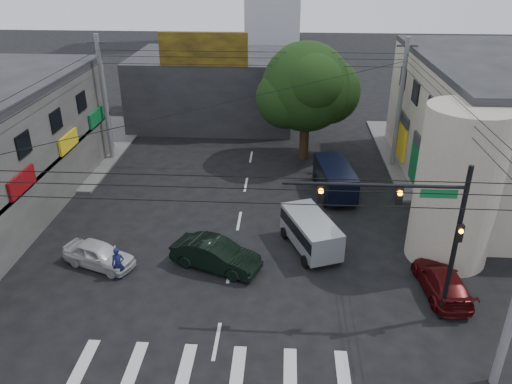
# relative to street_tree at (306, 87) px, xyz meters

# --- Properties ---
(ground) EXTENTS (160.00, 160.00, 0.00)m
(ground) POSITION_rel_street_tree_xyz_m (-4.00, -17.00, -5.47)
(ground) COLOR black
(ground) RESTS_ON ground
(sidewalk_far_left) EXTENTS (16.00, 16.00, 0.15)m
(sidewalk_far_left) POSITION_rel_street_tree_xyz_m (-22.00, 1.00, -5.40)
(sidewalk_far_left) COLOR #514F4C
(sidewalk_far_left) RESTS_ON ground
(sidewalk_far_right) EXTENTS (16.00, 16.00, 0.15)m
(sidewalk_far_right) POSITION_rel_street_tree_xyz_m (14.00, 1.00, -5.40)
(sidewalk_far_right) COLOR #514F4C
(sidewalk_far_right) RESTS_ON ground
(corner_column) EXTENTS (4.00, 4.00, 8.00)m
(corner_column) POSITION_rel_street_tree_xyz_m (7.00, -13.00, -1.47)
(corner_column) COLOR #9F957E
(corner_column) RESTS_ON ground
(building_far) EXTENTS (14.00, 10.00, 6.00)m
(building_far) POSITION_rel_street_tree_xyz_m (-8.00, 9.00, -2.47)
(building_far) COLOR #232326
(building_far) RESTS_ON ground
(billboard) EXTENTS (7.00, 0.30, 2.60)m
(billboard) POSITION_rel_street_tree_xyz_m (-8.00, 4.10, 1.83)
(billboard) COLOR olive
(billboard) RESTS_ON building_far
(street_tree) EXTENTS (6.40, 6.40, 8.70)m
(street_tree) POSITION_rel_street_tree_xyz_m (0.00, 0.00, 0.00)
(street_tree) COLOR black
(street_tree) RESTS_ON ground
(traffic_gantry) EXTENTS (7.10, 0.35, 7.20)m
(traffic_gantry) POSITION_rel_street_tree_xyz_m (3.82, -18.00, -0.64)
(traffic_gantry) COLOR black
(traffic_gantry) RESTS_ON ground
(utility_pole_far_left) EXTENTS (0.32, 0.32, 9.20)m
(utility_pole_far_left) POSITION_rel_street_tree_xyz_m (-14.50, -1.00, -0.87)
(utility_pole_far_left) COLOR #59595B
(utility_pole_far_left) RESTS_ON ground
(utility_pole_far_right) EXTENTS (0.32, 0.32, 9.20)m
(utility_pole_far_right) POSITION_rel_street_tree_xyz_m (6.50, -1.00, -0.87)
(utility_pole_far_right) COLOR #59595B
(utility_pole_far_right) RESTS_ON ground
(dark_sedan) EXTENTS (4.63, 5.59, 1.49)m
(dark_sedan) POSITION_rel_street_tree_xyz_m (-4.72, -14.77, -4.73)
(dark_sedan) COLOR black
(dark_sedan) RESTS_ON ground
(white_compact) EXTENTS (4.04, 4.80, 1.29)m
(white_compact) POSITION_rel_street_tree_xyz_m (-10.59, -14.96, -4.83)
(white_compact) COLOR beige
(white_compact) RESTS_ON ground
(maroon_sedan) EXTENTS (2.51, 4.65, 1.26)m
(maroon_sedan) POSITION_rel_street_tree_xyz_m (5.97, -16.15, -4.84)
(maroon_sedan) COLOR #41090A
(maroon_sedan) RESTS_ON ground
(silver_minivan) EXTENTS (5.53, 4.73, 1.85)m
(silver_minivan) POSITION_rel_street_tree_xyz_m (0.05, -12.79, -4.55)
(silver_minivan) COLOR #93959A
(silver_minivan) RESTS_ON ground
(navy_van) EXTENTS (5.51, 3.29, 1.99)m
(navy_van) POSITION_rel_street_tree_xyz_m (1.83, -6.05, -4.48)
(navy_van) COLOR black
(navy_van) RESTS_ON ground
(traffic_officer) EXTENTS (0.83, 0.74, 1.67)m
(traffic_officer) POSITION_rel_street_tree_xyz_m (-9.26, -15.99, -4.64)
(traffic_officer) COLOR #141746
(traffic_officer) RESTS_ON ground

